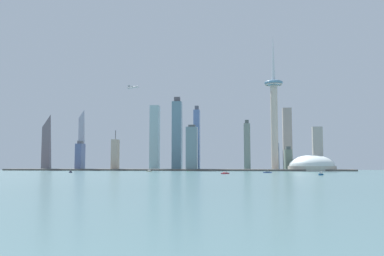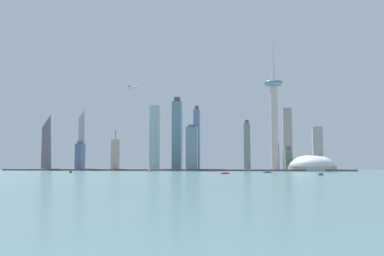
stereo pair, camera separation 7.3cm
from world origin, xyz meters
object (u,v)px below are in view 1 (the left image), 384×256
object	(u,v)px
channel_buoy_1	(267,172)
skyscraper_3	(288,159)
observation_tower	(274,107)
skyscraper_7	(247,146)
skyscraper_8	(287,139)
boat_2	(71,172)
skyscraper_10	(318,149)
skyscraper_2	(115,155)
skyscraper_4	(47,135)
boat_0	(268,172)
boat_1	(225,173)
skyscraper_6	(192,148)
skyscraper_0	(275,156)
skyscraper_5	(177,135)
channel_buoy_0	(188,171)
boat_4	(321,174)
skyscraper_1	(82,134)
skyscraper_13	(155,136)
boat_3	(149,171)
stadium_dome	(312,166)
skyscraper_12	(197,139)
skyscraper_11	(80,156)
airplane	(133,87)
skyscraper_9	(155,138)

from	to	relation	value
channel_buoy_1	skyscraper_3	bearing A→B (deg)	73.97
observation_tower	skyscraper_7	size ratio (longest dim) A/B	2.58
skyscraper_8	boat_2	size ratio (longest dim) A/B	15.32
skyscraper_10	skyscraper_2	bearing A→B (deg)	-174.13
skyscraper_4	boat_0	world-z (taller)	skyscraper_4
observation_tower	boat_1	bearing A→B (deg)	-110.08
skyscraper_6	skyscraper_8	world-z (taller)	skyscraper_8
skyscraper_2	skyscraper_0	bearing A→B (deg)	16.01
skyscraper_5	skyscraper_10	world-z (taller)	skyscraper_5
skyscraper_5	channel_buoy_0	distance (m)	216.52
channel_buoy_1	boat_4	bearing A→B (deg)	-64.60
boat_0	skyscraper_3	bearing A→B (deg)	-93.12
skyscraper_0	skyscraper_6	xyz separation A→B (m)	(-193.42, -118.98, 15.25)
skyscraper_1	channel_buoy_0	xyz separation A→B (m)	(292.38, -174.53, -89.69)
skyscraper_13	boat_3	world-z (taller)	skyscraper_13
stadium_dome	channel_buoy_1	bearing A→B (deg)	-119.70
skyscraper_8	skyscraper_12	xyz separation A→B (m)	(-215.94, -36.27, -1.03)
skyscraper_0	skyscraper_1	bearing A→B (deg)	-173.75
boat_4	observation_tower	bearing A→B (deg)	46.31
skyscraper_2	boat_0	world-z (taller)	skyscraper_2
skyscraper_0	skyscraper_10	bearing A→B (deg)	-33.09
boat_4	channel_buoy_0	xyz separation A→B (m)	(-217.92, 192.96, -0.91)
boat_4	skyscraper_2	bearing A→B (deg)	92.17
skyscraper_8	channel_buoy_1	xyz separation A→B (m)	(-63.65, -253.24, -73.92)
skyscraper_13	skyscraper_4	bearing A→B (deg)	-167.36
skyscraper_6	boat_4	size ratio (longest dim) A/B	11.63
skyscraper_2	skyscraper_5	world-z (taller)	skyscraper_5
skyscraper_11	skyscraper_5	bearing A→B (deg)	15.37
skyscraper_10	channel_buoy_0	world-z (taller)	skyscraper_10
skyscraper_10	channel_buoy_1	xyz separation A→B (m)	(-128.00, -220.38, -49.33)
skyscraper_10	boat_3	world-z (taller)	skyscraper_10
skyscraper_0	skyscraper_3	xyz separation A→B (m)	(23.51, -71.35, -9.36)
boat_4	boat_1	bearing A→B (deg)	107.63
stadium_dome	skyscraper_5	world-z (taller)	skyscraper_5
skyscraper_0	skyscraper_3	world-z (taller)	skyscraper_0
skyscraper_1	boat_1	xyz separation A→B (m)	(371.93, -311.15, -89.32)
stadium_dome	boat_0	distance (m)	225.38
boat_1	channel_buoy_0	bearing A→B (deg)	-114.01
skyscraper_0	skyscraper_2	size ratio (longest dim) A/B	0.81
skyscraper_0	skyscraper_6	world-z (taller)	skyscraper_6
skyscraper_0	skyscraper_13	world-z (taller)	skyscraper_13
skyscraper_2	skyscraper_4	bearing A→B (deg)	166.45
airplane	stadium_dome	bearing A→B (deg)	44.65
boat_3	boat_4	size ratio (longest dim) A/B	1.24
boat_0	skyscraper_4	bearing A→B (deg)	-10.48
observation_tower	stadium_dome	distance (m)	157.10
skyscraper_9	skyscraper_13	bearing A→B (deg)	103.17
skyscraper_2	airplane	bearing A→B (deg)	-41.65
skyscraper_12	channel_buoy_1	xyz separation A→B (m)	(152.29, -216.97, -72.89)
stadium_dome	boat_3	world-z (taller)	stadium_dome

